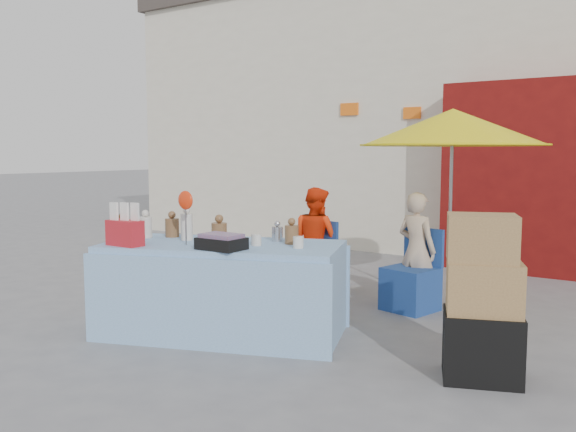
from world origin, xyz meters
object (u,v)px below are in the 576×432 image
Objects in this scene: vendor_orange at (316,240)px; umbrella at (453,128)px; market_table at (222,288)px; chair_right at (411,286)px; chair_left at (310,273)px; box_stack at (482,304)px; vendor_beige at (417,250)px.

vendor_orange is 2.01m from umbrella.
market_table is 2.80× the size of chair_right.
chair_right is (1.25, 0.00, 0.00)m from chair_left.
vendor_orange is at bearing 145.43° from box_stack.
market_table is 2.80× the size of chair_left.
box_stack is (1.19, -1.55, 0.30)m from chair_right.
chair_right is 1.98m from box_stack.
market_table is at bearing -71.13° from chair_left.
umbrella is (0.30, 0.28, 1.64)m from chair_right.
chair_right is (1.08, 1.76, -0.17)m from market_table.
umbrella is at bearing -161.02° from vendor_orange.
vendor_beige reaches higher than chair_right.
chair_right is 0.70× the size of box_stack.
market_table is 2.07m from chair_right.
umbrella reaches higher than market_table.
umbrella is 2.44m from box_stack.
chair_left is 2.91m from box_stack.
vendor_beige is (-0.00, 0.13, 0.36)m from chair_right.
market_table is at bearing -108.21° from chair_right.
vendor_orange is at bearing -174.47° from umbrella.
market_table reaches higher than box_stack.
market_table is 1.77m from chair_left.
chair_right is 1.31m from vendor_orange.
chair_right is at bearing -136.15° from umbrella.
market_table is 1.91m from vendor_orange.
chair_left is 0.70× the size of box_stack.
vendor_orange is 1.01× the size of vendor_beige.
umbrella is at bearing 116.01° from box_stack.
market_table is 1.14× the size of umbrella.
vendor_beige is at bearing 19.62° from chair_left.
chair_left is 1.25m from chair_right.
market_table is at bearing 108.59° from vendor_orange.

